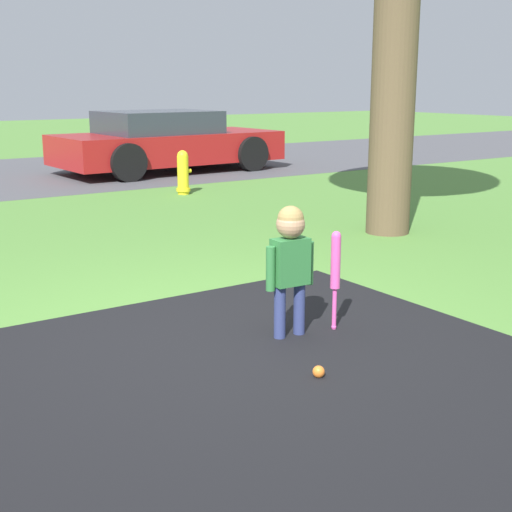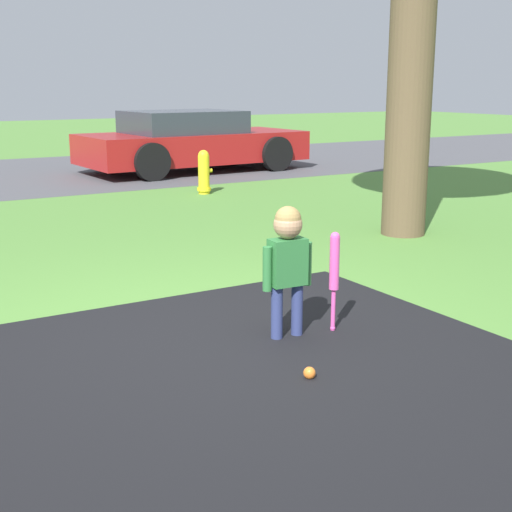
{
  "view_description": "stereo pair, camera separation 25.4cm",
  "coord_description": "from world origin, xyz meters",
  "px_view_note": "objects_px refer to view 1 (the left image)",
  "views": [
    {
      "loc": [
        -2.19,
        -3.86,
        1.65
      ],
      "look_at": [
        0.52,
        0.16,
        0.47
      ],
      "focal_mm": 50.0,
      "sensor_mm": 36.0,
      "label": 1
    },
    {
      "loc": [
        -1.98,
        -3.99,
        1.65
      ],
      "look_at": [
        0.52,
        0.16,
        0.47
      ],
      "focal_mm": 50.0,
      "sensor_mm": 36.0,
      "label": 2
    }
  ],
  "objects_px": {
    "baseball_bat": "(335,266)",
    "parked_car": "(166,142)",
    "sports_ball": "(319,372)",
    "fire_hydrant": "(183,173)",
    "child": "(290,253)"
  },
  "relations": [
    {
      "from": "baseball_bat",
      "to": "parked_car",
      "type": "height_order",
      "value": "parked_car"
    },
    {
      "from": "child",
      "to": "sports_ball",
      "type": "bearing_deg",
      "value": -109.33
    },
    {
      "from": "child",
      "to": "sports_ball",
      "type": "height_order",
      "value": "child"
    },
    {
      "from": "baseball_bat",
      "to": "parked_car",
      "type": "bearing_deg",
      "value": 69.98
    },
    {
      "from": "sports_ball",
      "to": "parked_car",
      "type": "xyz_separation_m",
      "value": [
        3.82,
        9.4,
        0.53
      ]
    },
    {
      "from": "child",
      "to": "baseball_bat",
      "type": "relative_size",
      "value": 1.28
    },
    {
      "from": "baseball_bat",
      "to": "fire_hydrant",
      "type": "distance_m",
      "value": 6.4
    },
    {
      "from": "child",
      "to": "parked_car",
      "type": "height_order",
      "value": "parked_car"
    },
    {
      "from": "fire_hydrant",
      "to": "parked_car",
      "type": "distance_m",
      "value": 3.0
    },
    {
      "from": "baseball_bat",
      "to": "sports_ball",
      "type": "height_order",
      "value": "baseball_bat"
    },
    {
      "from": "child",
      "to": "sports_ball",
      "type": "relative_size",
      "value": 12.41
    },
    {
      "from": "sports_ball",
      "to": "fire_hydrant",
      "type": "xyz_separation_m",
      "value": [
        2.69,
        6.63,
        0.29
      ]
    },
    {
      "from": "fire_hydrant",
      "to": "baseball_bat",
      "type": "bearing_deg",
      "value": -109.03
    },
    {
      "from": "baseball_bat",
      "to": "fire_hydrant",
      "type": "bearing_deg",
      "value": 70.97
    },
    {
      "from": "baseball_bat",
      "to": "sports_ball",
      "type": "distance_m",
      "value": 0.94
    }
  ]
}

